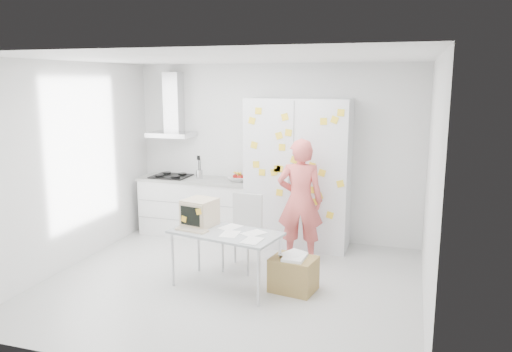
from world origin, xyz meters
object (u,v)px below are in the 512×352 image
(chair, at_px, (244,227))
(cardboard_box, at_px, (294,273))
(desk, at_px, (209,221))
(person, at_px, (300,201))

(chair, bearing_deg, cardboard_box, -26.94)
(desk, height_order, chair, desk)
(chair, xyz_separation_m, cardboard_box, (0.80, -0.53, -0.34))
(chair, bearing_deg, desk, -105.99)
(desk, xyz_separation_m, cardboard_box, (1.05, 0.07, -0.57))
(person, relative_size, desk, 1.22)
(cardboard_box, bearing_deg, chair, 146.74)
(person, bearing_deg, chair, 25.25)
(desk, distance_m, chair, 0.68)
(chair, distance_m, cardboard_box, 1.02)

